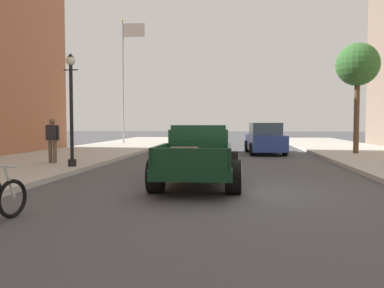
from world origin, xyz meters
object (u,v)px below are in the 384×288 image
object	(u,v)px
hotrod_truck_dark_green	(199,156)
street_lamp_near	(71,101)
car_background_blue	(265,139)
pedestrian_sidewalk_left	(52,138)
flagpole	(126,68)
street_tree_second	(358,66)

from	to	relation	value
hotrod_truck_dark_green	street_lamp_near	size ratio (longest dim) A/B	1.29
car_background_blue	pedestrian_sidewalk_left	size ratio (longest dim) A/B	2.67
car_background_blue	pedestrian_sidewalk_left	distance (m)	11.12
car_background_blue	pedestrian_sidewalk_left	xyz separation A→B (m)	(-8.29, -7.40, 0.32)
hotrod_truck_dark_green	flagpole	size ratio (longest dim) A/B	0.54
pedestrian_sidewalk_left	street_tree_second	bearing A→B (deg)	26.26
hotrod_truck_dark_green	street_lamp_near	xyz separation A→B (m)	(-4.61, 2.35, 1.63)
hotrod_truck_dark_green	street_tree_second	world-z (taller)	street_tree_second
street_tree_second	car_background_blue	bearing A→B (deg)	164.93
pedestrian_sidewalk_left	car_background_blue	bearing A→B (deg)	41.75
street_lamp_near	street_tree_second	world-z (taller)	street_tree_second
pedestrian_sidewalk_left	hotrod_truck_dark_green	bearing A→B (deg)	-30.21
flagpole	street_tree_second	world-z (taller)	flagpole
hotrod_truck_dark_green	flagpole	world-z (taller)	flagpole
car_background_blue	street_tree_second	size ratio (longest dim) A/B	0.82
car_background_blue	flagpole	bearing A→B (deg)	141.91
street_lamp_near	street_tree_second	xyz separation A→B (m)	(11.45, 7.26, 2.04)
street_tree_second	hotrod_truck_dark_green	bearing A→B (deg)	-125.43
hotrod_truck_dark_green	flagpole	distance (m)	20.40
hotrod_truck_dark_green	pedestrian_sidewalk_left	bearing A→B (deg)	149.79
pedestrian_sidewalk_left	street_lamp_near	distance (m)	2.04
flagpole	street_tree_second	size ratio (longest dim) A/B	1.70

